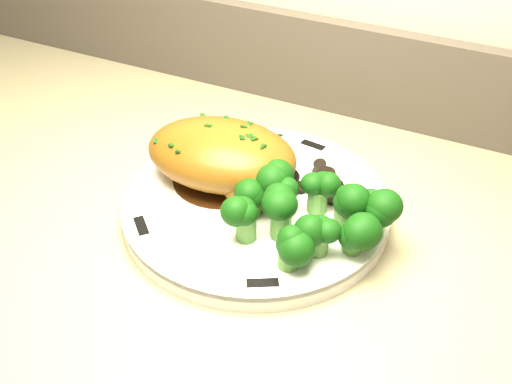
% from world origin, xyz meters
% --- Properties ---
extents(plate, '(0.29, 0.29, 0.02)m').
position_xyz_m(plate, '(-0.13, 1.75, 0.96)').
color(plate, white).
rests_on(plate, counter).
extents(rim_accent_0, '(0.03, 0.01, 0.00)m').
position_xyz_m(rim_accent_0, '(-0.11, 1.87, 0.97)').
color(rim_accent_0, black).
rests_on(rim_accent_0, plate).
extents(rim_accent_1, '(0.02, 0.03, 0.00)m').
position_xyz_m(rim_accent_1, '(-0.24, 1.80, 0.97)').
color(rim_accent_1, black).
rests_on(rim_accent_1, plate).
extents(rim_accent_2, '(0.03, 0.03, 0.00)m').
position_xyz_m(rim_accent_2, '(-0.21, 1.66, 0.97)').
color(rim_accent_2, black).
rests_on(rim_accent_2, plate).
extents(rim_accent_3, '(0.03, 0.02, 0.00)m').
position_xyz_m(rim_accent_3, '(-0.07, 1.64, 0.97)').
color(rim_accent_3, black).
rests_on(rim_accent_3, plate).
extents(rim_accent_4, '(0.02, 0.03, 0.00)m').
position_xyz_m(rim_accent_4, '(-0.01, 1.77, 0.97)').
color(rim_accent_4, black).
rests_on(rim_accent_4, plate).
extents(gravy_pool, '(0.11, 0.11, 0.00)m').
position_xyz_m(gravy_pool, '(-0.18, 1.77, 0.97)').
color(gravy_pool, '#351A09').
rests_on(gravy_pool, plate).
extents(chicken_breast, '(0.18, 0.13, 0.06)m').
position_xyz_m(chicken_breast, '(-0.17, 1.76, 1.00)').
color(chicken_breast, brown).
rests_on(chicken_breast, plate).
extents(mushroom_pile, '(0.08, 0.06, 0.02)m').
position_xyz_m(mushroom_pile, '(-0.08, 1.80, 0.97)').
color(mushroom_pile, black).
rests_on(mushroom_pile, plate).
extents(broccoli_florets, '(0.15, 0.11, 0.05)m').
position_xyz_m(broccoli_florets, '(-0.06, 1.72, 1.00)').
color(broccoli_florets, '#58963F').
rests_on(broccoli_florets, plate).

